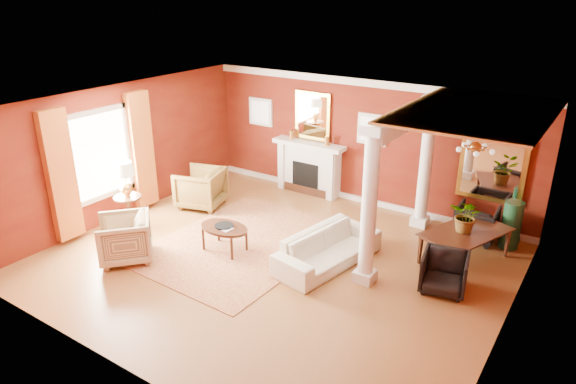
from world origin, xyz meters
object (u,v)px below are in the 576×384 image
Objects in this scene: side_table at (126,184)px; dining_table at (467,238)px; coffee_table at (224,229)px; sofa at (328,243)px; armchair_stripe at (124,237)px; armchair_leopard at (201,186)px.

side_table is 6.88m from dining_table.
side_table is at bearing -174.13° from coffee_table.
sofa is at bearing 147.26° from dining_table.
sofa is 2.31× the size of armchair_stripe.
sofa is at bearing 72.75° from armchair_stripe.
sofa is 4.47m from side_table.
armchair_leopard is 1.05× the size of armchair_stripe.
side_table is 0.84× the size of dining_table.
armchair_leopard reaches higher than sofa.
armchair_leopard is 0.70× the size of side_table.
armchair_stripe is at bearing 131.57° from sofa.
dining_table is (2.07, 1.51, 0.05)m from sofa.
coffee_table is 0.60× the size of dining_table.
sofa reaches higher than coffee_table.
coffee_table is at bearing 119.48° from sofa.
dining_table is at bearing 28.62° from coffee_table.
coffee_table is at bearing 86.01° from armchair_stripe.
armchair_leopard is 1.78m from side_table.
dining_table reaches higher than sofa.
armchair_stripe is at bearing 144.25° from dining_table.
armchair_stripe is 1.60m from side_table.
armchair_stripe reaches higher than sofa.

